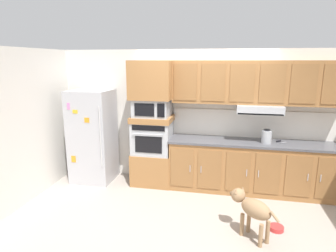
# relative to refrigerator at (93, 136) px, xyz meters

# --- Properties ---
(ground_plane) EXTENTS (9.60, 9.60, 0.00)m
(ground_plane) POSITION_rel_refrigerator_xyz_m (2.07, -0.68, -0.88)
(ground_plane) COLOR #9E9389
(back_kitchen_wall) EXTENTS (6.20, 0.12, 2.50)m
(back_kitchen_wall) POSITION_rel_refrigerator_xyz_m (2.07, 0.43, 0.37)
(back_kitchen_wall) COLOR silver
(back_kitchen_wall) RESTS_ON ground
(side_panel_left) EXTENTS (0.12, 7.10, 2.50)m
(side_panel_left) POSITION_rel_refrigerator_xyz_m (-0.73, -0.68, 0.37)
(side_panel_left) COLOR silver
(side_panel_left) RESTS_ON ground
(refrigerator) EXTENTS (0.76, 0.73, 1.76)m
(refrigerator) POSITION_rel_refrigerator_xyz_m (0.00, 0.00, 0.00)
(refrigerator) COLOR #ADADB2
(refrigerator) RESTS_ON ground
(oven_base_cabinet) EXTENTS (0.74, 0.62, 0.60)m
(oven_base_cabinet) POSITION_rel_refrigerator_xyz_m (1.17, 0.07, -0.58)
(oven_base_cabinet) COLOR #996638
(oven_base_cabinet) RESTS_ON ground
(built_in_oven) EXTENTS (0.70, 0.62, 0.60)m
(built_in_oven) POSITION_rel_refrigerator_xyz_m (1.17, 0.07, 0.02)
(built_in_oven) COLOR #A8AAAF
(built_in_oven) RESTS_ON oven_base_cabinet
(appliance_mid_shelf) EXTENTS (0.74, 0.62, 0.10)m
(appliance_mid_shelf) POSITION_rel_refrigerator_xyz_m (1.17, 0.07, 0.37)
(appliance_mid_shelf) COLOR #996638
(appliance_mid_shelf) RESTS_ON built_in_oven
(microwave) EXTENTS (0.64, 0.54, 0.32)m
(microwave) POSITION_rel_refrigerator_xyz_m (1.17, 0.07, 0.58)
(microwave) COLOR #A8AAAF
(microwave) RESTS_ON appliance_mid_shelf
(appliance_upper_cabinet) EXTENTS (0.74, 0.62, 0.68)m
(appliance_upper_cabinet) POSITION_rel_refrigerator_xyz_m (1.17, 0.07, 1.08)
(appliance_upper_cabinet) COLOR #996638
(appliance_upper_cabinet) RESTS_ON microwave
(lower_cabinet_run) EXTENTS (2.87, 0.63, 0.88)m
(lower_cabinet_run) POSITION_rel_refrigerator_xyz_m (2.97, 0.07, -0.44)
(lower_cabinet_run) COLOR #996638
(lower_cabinet_run) RESTS_ON ground
(countertop_slab) EXTENTS (2.91, 0.64, 0.04)m
(countertop_slab) POSITION_rel_refrigerator_xyz_m (2.97, 0.07, 0.02)
(countertop_slab) COLOR #4C4C51
(countertop_slab) RESTS_ON lower_cabinet_run
(backsplash_panel) EXTENTS (2.91, 0.02, 0.50)m
(backsplash_panel) POSITION_rel_refrigerator_xyz_m (2.97, 0.36, 0.29)
(backsplash_panel) COLOR silver
(backsplash_panel) RESTS_ON countertop_slab
(upper_cabinet_with_hood) EXTENTS (2.87, 0.48, 0.88)m
(upper_cabinet_with_hood) POSITION_rel_refrigerator_xyz_m (2.98, 0.19, 1.02)
(upper_cabinet_with_hood) COLOR #996638
(upper_cabinet_with_hood) RESTS_ON backsplash_panel
(screwdriver) EXTENTS (0.17, 0.17, 0.03)m
(screwdriver) POSITION_rel_refrigerator_xyz_m (3.41, 0.14, 0.05)
(screwdriver) COLOR black
(screwdriver) RESTS_ON countertop_slab
(electric_kettle) EXTENTS (0.17, 0.17, 0.24)m
(electric_kettle) POSITION_rel_refrigerator_xyz_m (3.19, 0.02, 0.15)
(electric_kettle) COLOR #A8AAAF
(electric_kettle) RESTS_ON countertop_slab
(dog) EXTENTS (0.61, 0.60, 0.62)m
(dog) POSITION_rel_refrigerator_xyz_m (2.88, -1.38, -0.46)
(dog) COLOR #997551
(dog) RESTS_ON ground
(dog_food_bowl) EXTENTS (0.20, 0.20, 0.06)m
(dog_food_bowl) POSITION_rel_refrigerator_xyz_m (3.25, -1.15, -0.85)
(dog_food_bowl) COLOR red
(dog_food_bowl) RESTS_ON ground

